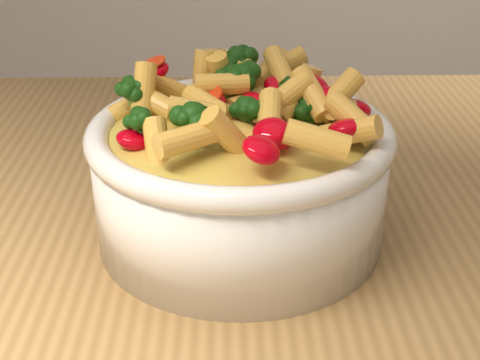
{
  "coord_description": "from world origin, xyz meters",
  "views": [
    {
      "loc": [
        -0.1,
        -0.46,
        1.18
      ],
      "look_at": [
        -0.09,
        -0.0,
        0.95
      ],
      "focal_mm": 50.0,
      "sensor_mm": 36.0,
      "label": 1
    }
  ],
  "objects": [
    {
      "name": "pasta_salad",
      "position": [
        -0.09,
        -0.0,
        1.01
      ],
      "size": [
        0.18,
        0.18,
        0.04
      ],
      "color": "#FFBD50",
      "rests_on": "serving_bowl"
    },
    {
      "name": "table",
      "position": [
        0.0,
        0.0,
        0.8
      ],
      "size": [
        1.2,
        0.8,
        0.9
      ],
      "color": "#A47A46",
      "rests_on": "ground"
    },
    {
      "name": "serving_bowl",
      "position": [
        -0.09,
        -0.0,
        0.95
      ],
      "size": [
        0.23,
        0.23,
        0.1
      ],
      "color": "silver",
      "rests_on": "table"
    }
  ]
}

